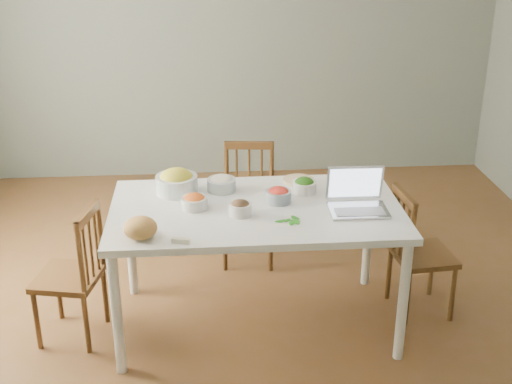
{
  "coord_description": "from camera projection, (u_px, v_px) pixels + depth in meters",
  "views": [
    {
      "loc": [
        -0.31,
        -3.91,
        2.52
      ],
      "look_at": [
        -0.0,
        -0.19,
        0.93
      ],
      "focal_mm": 47.63,
      "sensor_mm": 36.0,
      "label": 1
    }
  ],
  "objects": [
    {
      "name": "floor",
      "position": [
        254.0,
        306.0,
        4.6
      ],
      "size": [
        5.0,
        5.0,
        0.0
      ],
      "primitive_type": "cube",
      "color": "brown",
      "rests_on": "ground"
    },
    {
      "name": "wall_back",
      "position": [
        233.0,
        38.0,
        6.36
      ],
      "size": [
        5.0,
        0.0,
        2.7
      ],
      "primitive_type": "cube",
      "color": "slate",
      "rests_on": "ground"
    },
    {
      "name": "dining_table",
      "position": [
        256.0,
        267.0,
        4.26
      ],
      "size": [
        1.76,
        0.99,
        0.83
      ],
      "primitive_type": null,
      "color": "white",
      "rests_on": "floor"
    },
    {
      "name": "chair_far",
      "position": [
        248.0,
        206.0,
        5.02
      ],
      "size": [
        0.43,
        0.41,
        0.89
      ],
      "primitive_type": null,
      "rotation": [
        0.0,
        0.0,
        -0.1
      ],
      "color": "#37220C",
      "rests_on": "floor"
    },
    {
      "name": "chair_left",
      "position": [
        68.0,
        274.0,
        4.13
      ],
      "size": [
        0.44,
        0.46,
        0.87
      ],
      "primitive_type": null,
      "rotation": [
        0.0,
        0.0,
        -1.79
      ],
      "color": "#37220C",
      "rests_on": "floor"
    },
    {
      "name": "chair_right",
      "position": [
        423.0,
        252.0,
        4.4
      ],
      "size": [
        0.4,
        0.42,
        0.86
      ],
      "primitive_type": null,
      "rotation": [
        0.0,
        0.0,
        1.67
      ],
      "color": "#37220C",
      "rests_on": "floor"
    },
    {
      "name": "bread_boule",
      "position": [
        140.0,
        228.0,
        3.7
      ],
      "size": [
        0.24,
        0.24,
        0.12
      ],
      "primitive_type": "ellipsoid",
      "rotation": [
        0.0,
        0.0,
        -0.36
      ],
      "color": "#CB8F44",
      "rests_on": "dining_table"
    },
    {
      "name": "butter_stick",
      "position": [
        181.0,
        241.0,
        3.66
      ],
      "size": [
        0.11,
        0.05,
        0.03
      ],
      "primitive_type": "cube",
      "rotation": [
        0.0,
        0.0,
        -0.23
      ],
      "color": "#ECE1C4",
      "rests_on": "dining_table"
    },
    {
      "name": "bowl_squash",
      "position": [
        177.0,
        181.0,
        4.27
      ],
      "size": [
        0.32,
        0.32,
        0.15
      ],
      "primitive_type": null,
      "rotation": [
        0.0,
        0.0,
        0.23
      ],
      "color": "gold",
      "rests_on": "dining_table"
    },
    {
      "name": "bowl_carrot",
      "position": [
        194.0,
        201.0,
        4.07
      ],
      "size": [
        0.21,
        0.21,
        0.09
      ],
      "primitive_type": null,
      "rotation": [
        0.0,
        0.0,
        -0.38
      ],
      "color": "orange",
      "rests_on": "dining_table"
    },
    {
      "name": "bowl_onion",
      "position": [
        222.0,
        183.0,
        4.32
      ],
      "size": [
        0.2,
        0.2,
        0.1
      ],
      "primitive_type": null,
      "rotation": [
        0.0,
        0.0,
        0.08
      ],
      "color": "white",
      "rests_on": "dining_table"
    },
    {
      "name": "bowl_mushroom",
      "position": [
        240.0,
        208.0,
        3.98
      ],
      "size": [
        0.17,
        0.17,
        0.09
      ],
      "primitive_type": null,
      "rotation": [
        0.0,
        0.0,
        0.29
      ],
      "color": "black",
      "rests_on": "dining_table"
    },
    {
      "name": "bowl_redpep",
      "position": [
        278.0,
        195.0,
        4.15
      ],
      "size": [
        0.21,
        0.21,
        0.09
      ],
      "primitive_type": null,
      "rotation": [
        0.0,
        0.0,
        0.4
      ],
      "color": "#E2482C",
      "rests_on": "dining_table"
    },
    {
      "name": "bowl_broccoli",
      "position": [
        304.0,
        185.0,
        4.29
      ],
      "size": [
        0.2,
        0.2,
        0.1
      ],
      "primitive_type": null,
      "rotation": [
        0.0,
        0.0,
        -0.4
      ],
      "color": "#173A12",
      "rests_on": "dining_table"
    },
    {
      "name": "flatbread",
      "position": [
        299.0,
        180.0,
        4.47
      ],
      "size": [
        0.26,
        0.26,
        0.02
      ],
      "primitive_type": "cylinder",
      "rotation": [
        0.0,
        0.0,
        0.32
      ],
      "color": "beige",
      "rests_on": "dining_table"
    },
    {
      "name": "basil_bunch",
      "position": [
        288.0,
        220.0,
        3.91
      ],
      "size": [
        0.17,
        0.17,
        0.02
      ],
      "primitive_type": null,
      "color": "#247F19",
      "rests_on": "dining_table"
    },
    {
      "name": "laptop",
      "position": [
        359.0,
        193.0,
        3.99
      ],
      "size": [
        0.35,
        0.28,
        0.24
      ],
      "primitive_type": null,
      "rotation": [
        0.0,
        0.0,
        -0.01
      ],
      "color": "#BCBCBF",
      "rests_on": "dining_table"
    }
  ]
}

